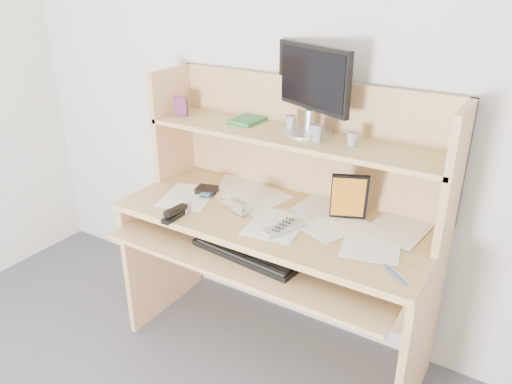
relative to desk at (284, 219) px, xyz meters
The scene contains 19 objects.
back_wall 0.60m from the desk, 90.00° to the left, with size 3.60×0.04×2.50m, color silver.
desk is the anchor object (origin of this frame).
paper_clutter 0.10m from the desk, 90.00° to the right, with size 1.32×0.54×0.01m, color white.
keyboard 0.28m from the desk, 91.99° to the right, with size 0.50×0.22×0.03m.
tv_remote 0.23m from the desk, 62.08° to the right, with size 0.05×0.19×0.02m, color #9C9C97.
flip_phone 0.45m from the desk, 145.04° to the right, with size 0.04×0.08×0.02m, color #B7B7B9.
stapler 0.50m from the desk, 136.11° to the right, with size 0.04×0.14×0.04m, color black.
wallet 0.41m from the desk, behind, with size 0.10×0.08×0.02m, color black.
sticky_note_pad 0.43m from the desk, behind, with size 0.07×0.07×0.01m, color #E4F23F.
digital_camera 0.23m from the desk, 133.77° to the right, with size 0.09×0.03×0.05m, color #A7A7AA.
game_case 0.34m from the desk, ahead, with size 0.15×0.02×0.22m, color black.
blue_pen 0.66m from the desk, 24.31° to the right, with size 0.01×0.01×0.14m, color #1638AC.
card_box 0.75m from the desk, behind, with size 0.07×0.02×0.09m, color maroon.
shelf_book 0.50m from the desk, 155.13° to the left, with size 0.12×0.17×0.02m, color #2D7245.
chip_stack_a 0.43m from the desk, 34.39° to the left, with size 0.04×0.04×0.06m, color black.
chip_stack_b 0.44m from the desk, 107.06° to the left, with size 0.04×0.04×0.07m, color white.
chip_stack_c 0.50m from the desk, 12.41° to the left, with size 0.05×0.05×0.06m, color black.
chip_stack_d 0.44m from the desk, 12.62° to the left, with size 0.04×0.04×0.07m, color silver.
monitor 0.60m from the desk, 69.10° to the left, with size 0.41×0.23×0.38m.
Camera 1 is at (0.96, -0.23, 1.75)m, focal length 35.00 mm.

